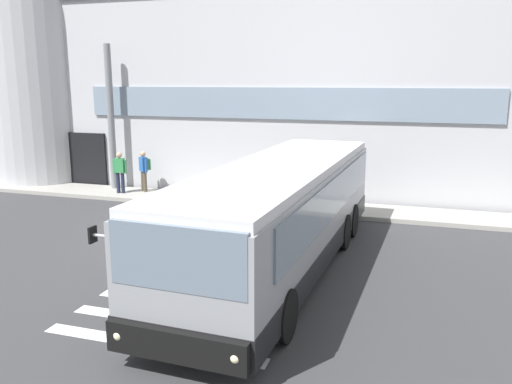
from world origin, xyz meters
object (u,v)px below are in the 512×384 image
at_px(passenger_near_column, 120,171).
at_px(passenger_by_doorway, 144,168).
at_px(entry_support_column, 111,118).
at_px(safety_bollard_yellow, 311,205).
at_px(bus_main_foreground, 280,218).

distance_m(passenger_near_column, passenger_by_doorway, 0.98).
bearing_deg(entry_support_column, passenger_near_column, -45.22).
distance_m(passenger_by_doorway, safety_bollard_yellow, 7.56).
bearing_deg(safety_bollard_yellow, passenger_near_column, 173.02).
distance_m(entry_support_column, passenger_near_column, 2.35).
height_order(bus_main_foreground, passenger_by_doorway, bus_main_foreground).
xyz_separation_m(entry_support_column, passenger_by_doorway, (1.56, -0.19, -2.02)).
bearing_deg(safety_bollard_yellow, entry_support_column, 168.59).
relative_size(entry_support_column, bus_main_foreground, 0.54).
relative_size(passenger_near_column, passenger_by_doorway, 1.00).
distance_m(entry_support_column, safety_bollard_yellow, 9.49).
height_order(bus_main_foreground, safety_bollard_yellow, bus_main_foreground).
xyz_separation_m(passenger_near_column, safety_bollard_yellow, (8.12, -0.99, -0.63)).
xyz_separation_m(passenger_by_doorway, safety_bollard_yellow, (7.36, -1.61, -0.66)).
xyz_separation_m(entry_support_column, bus_main_foreground, (9.20, -6.94, -1.80)).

